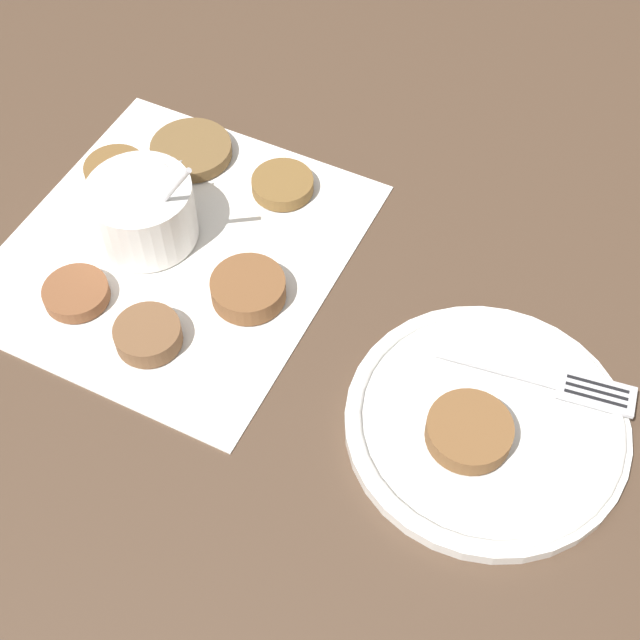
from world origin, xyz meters
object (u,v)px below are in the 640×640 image
(sauce_bowl, at_px, (144,214))
(fork, at_px, (556,382))
(serving_plate, at_px, (487,423))
(fritter_on_plate, at_px, (469,431))

(sauce_bowl, xyz_separation_m, fork, (0.08, -0.39, -0.01))
(sauce_bowl, distance_m, fork, 0.40)
(serving_plate, distance_m, fork, 0.07)
(sauce_bowl, height_order, fork, sauce_bowl)
(fritter_on_plate, bearing_deg, serving_plate, -8.21)
(serving_plate, bearing_deg, sauce_bowl, 92.76)
(sauce_bowl, xyz_separation_m, serving_plate, (0.02, -0.37, -0.02))
(fritter_on_plate, bearing_deg, fork, -19.54)
(sauce_bowl, distance_m, fritter_on_plate, 0.36)
(serving_plate, xyz_separation_m, fork, (0.06, -0.03, 0.01))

